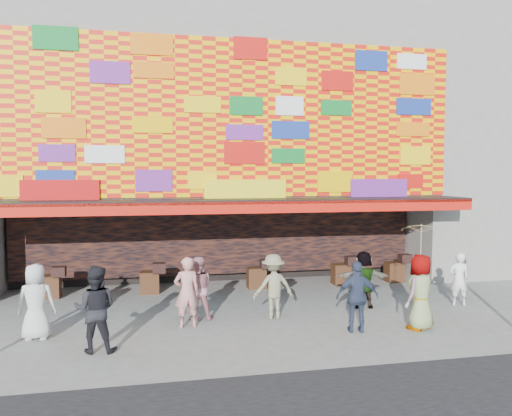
{
  "coord_description": "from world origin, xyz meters",
  "views": [
    {
      "loc": [
        -2.34,
        -11.52,
        3.84
      ],
      "look_at": [
        0.45,
        2.0,
        2.88
      ],
      "focal_mm": 35.0,
      "sensor_mm": 36.0,
      "label": 1
    }
  ],
  "objects_px": {
    "ped_h": "(459,279)",
    "parasol": "(422,242)",
    "ped_e": "(357,297)",
    "ped_d": "(273,286)",
    "ped_b": "(187,292)",
    "ped_f": "(363,279)",
    "ped_i": "(198,288)",
    "ped_g": "(421,292)",
    "ped_a": "(36,302)",
    "ped_c": "(95,309)"
  },
  "relations": [
    {
      "from": "ped_h",
      "to": "parasol",
      "type": "bearing_deg",
      "value": 52.43
    },
    {
      "from": "ped_e",
      "to": "parasol",
      "type": "distance_m",
      "value": 2.07
    },
    {
      "from": "ped_d",
      "to": "ped_h",
      "type": "height_order",
      "value": "ped_d"
    },
    {
      "from": "ped_b",
      "to": "ped_f",
      "type": "relative_size",
      "value": 1.08
    },
    {
      "from": "ped_d",
      "to": "ped_i",
      "type": "distance_m",
      "value": 1.99
    },
    {
      "from": "ped_b",
      "to": "ped_d",
      "type": "distance_m",
      "value": 2.31
    },
    {
      "from": "ped_f",
      "to": "ped_h",
      "type": "relative_size",
      "value": 1.06
    },
    {
      "from": "ped_e",
      "to": "ped_g",
      "type": "bearing_deg",
      "value": -171.81
    },
    {
      "from": "ped_b",
      "to": "ped_e",
      "type": "distance_m",
      "value": 4.19
    },
    {
      "from": "ped_a",
      "to": "ped_i",
      "type": "distance_m",
      "value": 3.89
    },
    {
      "from": "ped_f",
      "to": "ped_e",
      "type": "bearing_deg",
      "value": 74.6
    },
    {
      "from": "ped_a",
      "to": "ped_i",
      "type": "bearing_deg",
      "value": -164.15
    },
    {
      "from": "ped_b",
      "to": "ped_h",
      "type": "xyz_separation_m",
      "value": [
        7.9,
        0.49,
        -0.11
      ]
    },
    {
      "from": "ped_g",
      "to": "parasol",
      "type": "distance_m",
      "value": 1.23
    },
    {
      "from": "ped_g",
      "to": "parasol",
      "type": "bearing_deg",
      "value": 180.0
    },
    {
      "from": "ped_c",
      "to": "ped_g",
      "type": "xyz_separation_m",
      "value": [
        7.65,
        0.0,
        -0.0
      ]
    },
    {
      "from": "ped_e",
      "to": "ped_b",
      "type": "bearing_deg",
      "value": -4.85
    },
    {
      "from": "ped_b",
      "to": "ped_d",
      "type": "relative_size",
      "value": 1.03
    },
    {
      "from": "ped_b",
      "to": "ped_f",
      "type": "height_order",
      "value": "ped_b"
    },
    {
      "from": "ped_h",
      "to": "ped_i",
      "type": "xyz_separation_m",
      "value": [
        -7.58,
        0.11,
        0.06
      ]
    },
    {
      "from": "ped_f",
      "to": "ped_g",
      "type": "relative_size",
      "value": 0.88
    },
    {
      "from": "ped_c",
      "to": "parasol",
      "type": "bearing_deg",
      "value": -171.7
    },
    {
      "from": "ped_a",
      "to": "ped_g",
      "type": "xyz_separation_m",
      "value": [
        9.09,
        -1.13,
        0.05
      ]
    },
    {
      "from": "ped_g",
      "to": "ped_h",
      "type": "height_order",
      "value": "ped_g"
    },
    {
      "from": "ped_c",
      "to": "ped_h",
      "type": "xyz_separation_m",
      "value": [
        9.94,
        1.84,
        -0.16
      ]
    },
    {
      "from": "ped_f",
      "to": "ped_h",
      "type": "xyz_separation_m",
      "value": [
        2.84,
        -0.31,
        -0.05
      ]
    },
    {
      "from": "ped_a",
      "to": "ped_f",
      "type": "bearing_deg",
      "value": -169.49
    },
    {
      "from": "ped_g",
      "to": "ped_i",
      "type": "xyz_separation_m",
      "value": [
        -5.29,
        1.95,
        -0.1
      ]
    },
    {
      "from": "ped_c",
      "to": "parasol",
      "type": "xyz_separation_m",
      "value": [
        7.65,
        0.0,
        1.23
      ]
    },
    {
      "from": "ped_g",
      "to": "parasol",
      "type": "xyz_separation_m",
      "value": [
        0.0,
        0.0,
        1.23
      ]
    },
    {
      "from": "parasol",
      "to": "ped_i",
      "type": "bearing_deg",
      "value": 159.81
    },
    {
      "from": "ped_a",
      "to": "ped_d",
      "type": "distance_m",
      "value": 5.79
    },
    {
      "from": "ped_a",
      "to": "ped_b",
      "type": "relative_size",
      "value": 1.0
    },
    {
      "from": "ped_a",
      "to": "ped_e",
      "type": "distance_m",
      "value": 7.56
    },
    {
      "from": "ped_d",
      "to": "ped_i",
      "type": "xyz_separation_m",
      "value": [
        -1.97,
        0.3,
        -0.02
      ]
    },
    {
      "from": "ped_c",
      "to": "ped_h",
      "type": "bearing_deg",
      "value": -161.23
    },
    {
      "from": "ped_e",
      "to": "ped_i",
      "type": "relative_size",
      "value": 1.04
    },
    {
      "from": "ped_c",
      "to": "ped_d",
      "type": "xyz_separation_m",
      "value": [
        4.33,
        1.65,
        -0.08
      ]
    },
    {
      "from": "ped_b",
      "to": "ped_i",
      "type": "distance_m",
      "value": 0.68
    },
    {
      "from": "ped_c",
      "to": "ped_i",
      "type": "xyz_separation_m",
      "value": [
        2.36,
        1.95,
        -0.1
      ]
    },
    {
      "from": "ped_a",
      "to": "ped_c",
      "type": "bearing_deg",
      "value": 145.52
    },
    {
      "from": "ped_a",
      "to": "ped_e",
      "type": "xyz_separation_m",
      "value": [
        7.49,
        -1.02,
        -0.02
      ]
    },
    {
      "from": "ped_c",
      "to": "ped_d",
      "type": "relative_size",
      "value": 1.09
    },
    {
      "from": "ped_e",
      "to": "ped_h",
      "type": "distance_m",
      "value": 4.26
    },
    {
      "from": "ped_d",
      "to": "ped_b",
      "type": "bearing_deg",
      "value": -1.78
    },
    {
      "from": "ped_b",
      "to": "ped_h",
      "type": "height_order",
      "value": "ped_b"
    },
    {
      "from": "ped_g",
      "to": "ped_i",
      "type": "height_order",
      "value": "ped_g"
    },
    {
      "from": "ped_d",
      "to": "ped_h",
      "type": "xyz_separation_m",
      "value": [
        5.61,
        0.19,
        -0.08
      ]
    },
    {
      "from": "ped_a",
      "to": "ped_h",
      "type": "xyz_separation_m",
      "value": [
        11.38,
        0.71,
        -0.11
      ]
    },
    {
      "from": "ped_b",
      "to": "ped_d",
      "type": "height_order",
      "value": "ped_b"
    }
  ]
}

